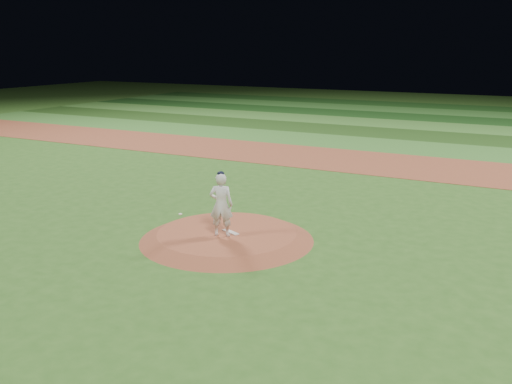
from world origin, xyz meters
TOP-DOWN VIEW (x-y plane):
  - ground at (0.00, 0.00)m, footprint 120.00×120.00m
  - infield_dirt_band at (0.00, 14.00)m, footprint 70.00×6.00m
  - outfield_stripe_0 at (0.00, 19.50)m, footprint 70.00×5.00m
  - outfield_stripe_1 at (0.00, 24.50)m, footprint 70.00×5.00m
  - outfield_stripe_2 at (0.00, 29.50)m, footprint 70.00×5.00m
  - outfield_stripe_3 at (0.00, 34.50)m, footprint 70.00×5.00m
  - outfield_stripe_4 at (0.00, 39.50)m, footprint 70.00×5.00m
  - outfield_stripe_5 at (0.00, 44.50)m, footprint 70.00×5.00m
  - pitchers_mound at (0.00, 0.00)m, footprint 5.50×5.50m
  - pitching_rubber at (0.14, 0.02)m, footprint 0.69×0.42m
  - rosin_bag at (-2.37, 0.85)m, footprint 0.13×0.13m
  - pitcher_on_mound at (0.04, -0.38)m, footprint 0.84×0.69m

SIDE VIEW (x-z plane):
  - ground at x=0.00m, z-range 0.00..0.00m
  - outfield_stripe_0 at x=0.00m, z-range 0.00..0.02m
  - outfield_stripe_1 at x=0.00m, z-range 0.00..0.02m
  - outfield_stripe_2 at x=0.00m, z-range 0.00..0.02m
  - outfield_stripe_3 at x=0.00m, z-range 0.00..0.02m
  - outfield_stripe_4 at x=0.00m, z-range 0.00..0.02m
  - outfield_stripe_5 at x=0.00m, z-range 0.00..0.02m
  - infield_dirt_band at x=0.00m, z-range 0.00..0.02m
  - pitchers_mound at x=0.00m, z-range 0.00..0.25m
  - pitching_rubber at x=0.14m, z-range 0.25..0.28m
  - rosin_bag at x=-2.37m, z-range 0.25..0.32m
  - pitcher_on_mound at x=0.04m, z-range 0.23..2.28m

